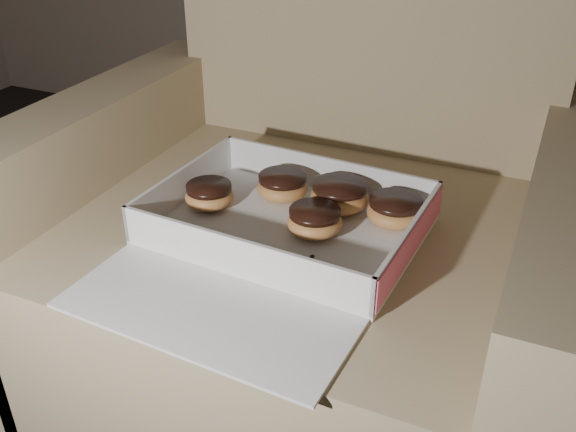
# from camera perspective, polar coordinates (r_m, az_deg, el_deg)

# --- Properties ---
(armchair) EXTENTS (0.92, 0.78, 0.96)m
(armchair) POSITION_cam_1_polar(r_m,az_deg,el_deg) (1.16, 2.11, -3.91)
(armchair) COLOR #937C5D
(armchair) RESTS_ON floor
(bakery_box) EXTENTS (0.42, 0.48, 0.07)m
(bakery_box) POSITION_cam_1_polar(r_m,az_deg,el_deg) (0.95, -0.98, -1.91)
(bakery_box) COLOR silver
(bakery_box) RESTS_ON armchair
(donut_a) EXTENTS (0.09, 0.09, 0.04)m
(donut_a) POSITION_cam_1_polar(r_m,az_deg,el_deg) (1.06, -0.48, 2.70)
(donut_a) COLOR #CF8A48
(donut_a) RESTS_ON bakery_box
(donut_b) EXTENTS (0.08, 0.08, 0.04)m
(donut_b) POSITION_cam_1_polar(r_m,az_deg,el_deg) (0.96, 2.39, -0.41)
(donut_b) COLOR #CF8A48
(donut_b) RESTS_ON bakery_box
(donut_c) EXTENTS (0.09, 0.09, 0.04)m
(donut_c) POSITION_cam_1_polar(r_m,az_deg,el_deg) (1.00, 9.51, 0.47)
(donut_c) COLOR #CF8A48
(donut_c) RESTS_ON bakery_box
(donut_d) EXTENTS (0.09, 0.09, 0.05)m
(donut_d) POSITION_cam_1_polar(r_m,az_deg,el_deg) (1.03, 4.60, 1.82)
(donut_d) COLOR #CF8A48
(donut_d) RESTS_ON bakery_box
(donut_e) EXTENTS (0.08, 0.08, 0.04)m
(donut_e) POSITION_cam_1_polar(r_m,az_deg,el_deg) (1.04, -7.01, 1.88)
(donut_e) COLOR #CF8A48
(donut_e) RESTS_ON bakery_box
(crumb_a) EXTENTS (0.01, 0.01, 0.00)m
(crumb_a) POSITION_cam_1_polar(r_m,az_deg,el_deg) (1.03, -10.81, -0.26)
(crumb_a) COLOR black
(crumb_a) RESTS_ON bakery_box
(crumb_b) EXTENTS (0.01, 0.01, 0.00)m
(crumb_b) POSITION_cam_1_polar(r_m,az_deg,el_deg) (0.91, -5.14, -3.90)
(crumb_b) COLOR black
(crumb_b) RESTS_ON bakery_box
(crumb_c) EXTENTS (0.01, 0.01, 0.00)m
(crumb_c) POSITION_cam_1_polar(r_m,az_deg,el_deg) (0.92, 2.17, -3.59)
(crumb_c) COLOR black
(crumb_c) RESTS_ON bakery_box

